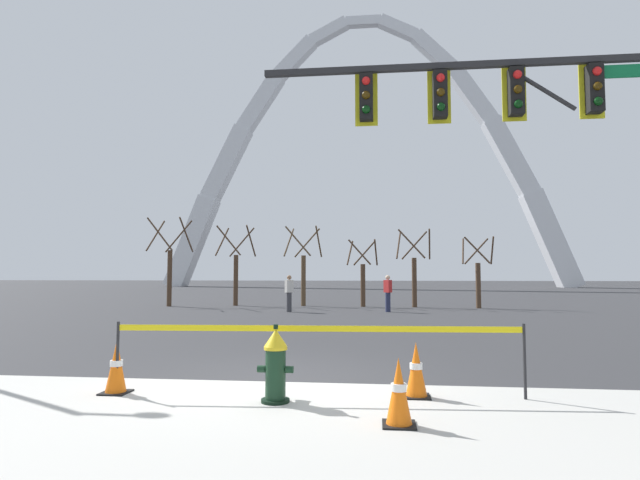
# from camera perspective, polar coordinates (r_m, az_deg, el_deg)

# --- Properties ---
(ground_plane) EXTENTS (240.00, 240.00, 0.00)m
(ground_plane) POSITION_cam_1_polar(r_m,az_deg,el_deg) (8.08, -4.46, -15.52)
(ground_plane) COLOR #333335
(fire_hydrant) EXTENTS (0.46, 0.48, 0.99)m
(fire_hydrant) POSITION_cam_1_polar(r_m,az_deg,el_deg) (6.70, -5.00, -13.87)
(fire_hydrant) COLOR black
(fire_hydrant) RESTS_ON ground
(caution_tape_barrier) EXTENTS (5.48, 0.34, 0.98)m
(caution_tape_barrier) POSITION_cam_1_polar(r_m,az_deg,el_deg) (6.93, -0.38, -11.77)
(caution_tape_barrier) COLOR #232326
(caution_tape_barrier) RESTS_ON ground
(traffic_cone_by_hydrant) EXTENTS (0.36, 0.36, 0.73)m
(traffic_cone_by_hydrant) POSITION_cam_1_polar(r_m,az_deg,el_deg) (7.07, 10.75, -14.18)
(traffic_cone_by_hydrant) COLOR black
(traffic_cone_by_hydrant) RESTS_ON ground
(traffic_cone_mid_sidewalk) EXTENTS (0.36, 0.36, 0.73)m
(traffic_cone_mid_sidewalk) POSITION_cam_1_polar(r_m,az_deg,el_deg) (7.70, -21.90, -13.12)
(traffic_cone_mid_sidewalk) COLOR black
(traffic_cone_mid_sidewalk) RESTS_ON ground
(traffic_cone_curb_edge) EXTENTS (0.36, 0.36, 0.73)m
(traffic_cone_curb_edge) POSITION_cam_1_polar(r_m,az_deg,el_deg) (5.78, 8.84, -16.57)
(traffic_cone_curb_edge) COLOR black
(traffic_cone_curb_edge) RESTS_ON ground
(traffic_signal_gantry) EXTENTS (7.82, 0.44, 6.00)m
(traffic_signal_gantry) POSITION_cam_1_polar(r_m,az_deg,el_deg) (10.49, 23.50, 11.77)
(traffic_signal_gantry) COLOR #232326
(traffic_signal_gantry) RESTS_ON ground
(monument_arch) EXTENTS (53.02, 2.51, 36.27)m
(monument_arch) POSITION_cam_1_polar(r_m,az_deg,el_deg) (67.09, 4.98, 8.70)
(monument_arch) COLOR silver
(monument_arch) RESTS_ON ground
(tree_far_left) EXTENTS (2.06, 2.07, 4.48)m
(tree_far_left) POSITION_cam_1_polar(r_m,az_deg,el_deg) (27.06, -16.53, -2.94)
(tree_far_left) COLOR #473323
(tree_far_left) RESTS_ON ground
(tree_left_mid) EXTENTS (1.91, 1.92, 4.14)m
(tree_left_mid) POSITION_cam_1_polar(r_m,az_deg,el_deg) (26.90, -9.44, -3.36)
(tree_left_mid) COLOR #473323
(tree_left_mid) RESTS_ON ground
(tree_center_left) EXTENTS (1.89, 1.90, 4.09)m
(tree_center_left) POSITION_cam_1_polar(r_m,az_deg,el_deg) (26.29, -1.88, -3.46)
(tree_center_left) COLOR brown
(tree_center_left) RESTS_ON ground
(tree_center_right) EXTENTS (1.57, 1.58, 3.37)m
(tree_center_right) POSITION_cam_1_polar(r_m,az_deg,el_deg) (25.75, 4.83, -4.15)
(tree_center_right) COLOR #473323
(tree_center_right) RESTS_ON ground
(tree_right_mid) EXTENTS (1.78, 1.79, 3.84)m
(tree_right_mid) POSITION_cam_1_polar(r_m,az_deg,el_deg) (25.69, 10.53, -3.63)
(tree_right_mid) COLOR #473323
(tree_right_mid) RESTS_ON ground
(tree_far_right) EXTENTS (1.59, 1.60, 3.42)m
(tree_far_right) POSITION_cam_1_polar(r_m,az_deg,el_deg) (25.67, 17.32, -3.94)
(tree_far_right) COLOR #473323
(tree_far_right) RESTS_ON ground
(pedestrian_walking_left) EXTENTS (0.37, 0.39, 1.59)m
(pedestrian_walking_left) POSITION_cam_1_polar(r_m,az_deg,el_deg) (22.34, 7.63, -5.92)
(pedestrian_walking_left) COLOR #232847
(pedestrian_walking_left) RESTS_ON ground
(pedestrian_standing_center) EXTENTS (0.39, 0.38, 1.59)m
(pedestrian_standing_center) POSITION_cam_1_polar(r_m,az_deg,el_deg) (22.18, -3.49, -5.96)
(pedestrian_standing_center) COLOR #38383D
(pedestrian_standing_center) RESTS_ON ground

